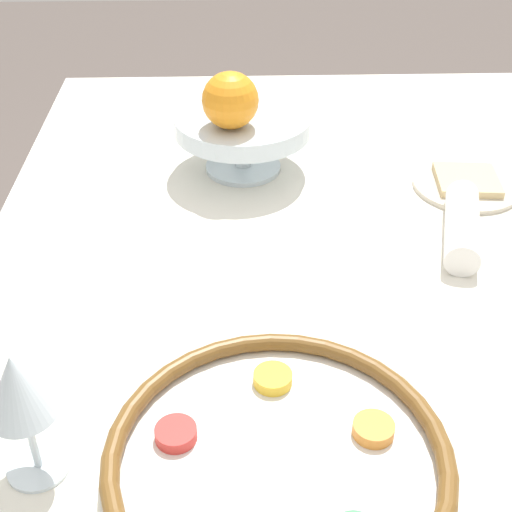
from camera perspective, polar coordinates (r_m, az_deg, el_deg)
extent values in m
cube|color=silver|center=(1.22, 5.63, -17.19)|extent=(1.55, 1.01, 0.76)
cylinder|color=silver|center=(0.75, 1.77, -16.40)|extent=(0.35, 0.35, 0.01)
torus|color=brown|center=(0.73, 1.79, -15.69)|extent=(0.35, 0.35, 0.02)
cylinder|color=gold|center=(0.81, 1.35, -9.77)|extent=(0.04, 0.04, 0.01)
cylinder|color=red|center=(0.76, -6.43, -13.94)|extent=(0.04, 0.04, 0.01)
cylinder|color=orange|center=(0.77, 9.59, -13.48)|extent=(0.04, 0.04, 0.01)
cylinder|color=silver|center=(0.78, -16.95, -15.76)|extent=(0.06, 0.06, 0.00)
cylinder|color=silver|center=(0.75, -17.51, -13.78)|extent=(0.01, 0.01, 0.08)
cone|color=silver|center=(0.70, -18.60, -9.77)|extent=(0.07, 0.07, 0.07)
cylinder|color=silver|center=(1.23, -1.04, 7.14)|extent=(0.13, 0.13, 0.01)
cylinder|color=silver|center=(1.21, -1.05, 8.61)|extent=(0.03, 0.03, 0.06)
cylinder|color=silver|center=(1.19, -1.08, 10.59)|extent=(0.23, 0.23, 0.03)
sphere|color=orange|center=(1.13, -2.07, 12.34)|extent=(0.09, 0.09, 0.09)
cylinder|color=beige|center=(1.23, 16.46, 5.45)|extent=(0.17, 0.17, 0.01)
cube|color=#D1B784|center=(1.22, 16.53, 5.85)|extent=(0.11, 0.11, 0.01)
cylinder|color=white|center=(1.08, 16.16, 2.32)|extent=(0.19, 0.10, 0.05)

